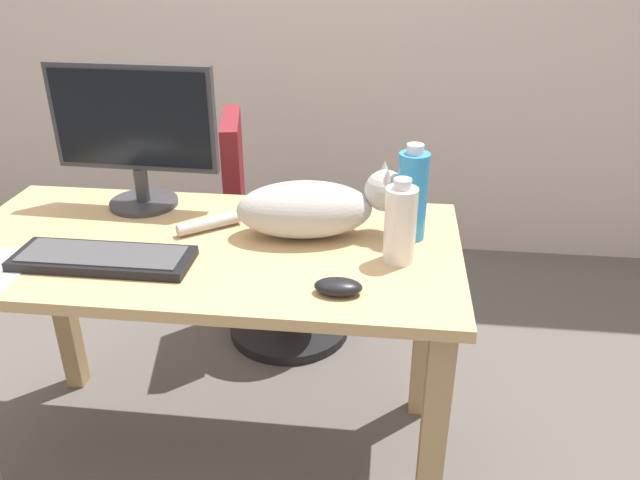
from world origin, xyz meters
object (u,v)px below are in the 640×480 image
office_chair (274,248)px  computer_mouse (338,287)px  water_bottle (412,195)px  monitor (134,131)px  cat (313,207)px  keyboard (103,258)px  spray_bottle (400,224)px

office_chair → computer_mouse: bearing=-70.1°
computer_mouse → water_bottle: (0.16, 0.31, 0.10)m
monitor → cat: (0.53, -0.14, -0.15)m
computer_mouse → water_bottle: size_ratio=0.43×
monitor → keyboard: monitor is taller
cat → keyboard: bearing=-156.0°
computer_mouse → spray_bottle: size_ratio=0.51×
monitor → water_bottle: 0.80m
cat → monitor: bearing=165.0°
keyboard → cat: bearing=24.0°
monitor → water_bottle: bearing=-9.0°
computer_mouse → monitor: bearing=144.9°
cat → computer_mouse: cat is taller
office_chair → water_bottle: (0.49, -0.58, 0.48)m
office_chair → keyboard: bearing=-108.0°
cat → computer_mouse: 0.32m
computer_mouse → office_chair: bearing=109.9°
keyboard → spray_bottle: size_ratio=2.04×
computer_mouse → spray_bottle: (0.13, 0.18, 0.08)m
monitor → spray_bottle: size_ratio=2.22×
keyboard → spray_bottle: spray_bottle is taller
keyboard → cat: (0.49, 0.22, 0.07)m
office_chair → water_bottle: 0.90m
water_bottle → spray_bottle: 0.14m
monitor → computer_mouse: bearing=-35.1°
keyboard → cat: size_ratio=0.72×
monitor → computer_mouse: monitor is taller
office_chair → spray_bottle: (0.46, -0.72, 0.46)m
monitor → spray_bottle: monitor is taller
monitor → keyboard: (0.03, -0.36, -0.21)m
cat → computer_mouse: (0.09, -0.30, -0.06)m
keyboard → water_bottle: 0.80m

